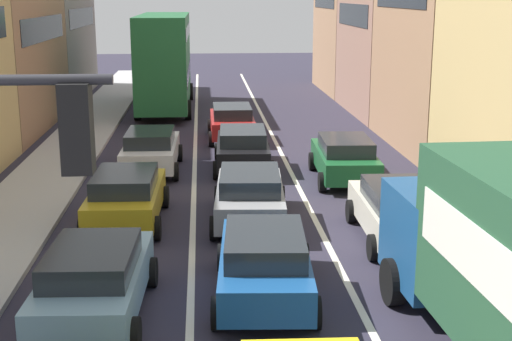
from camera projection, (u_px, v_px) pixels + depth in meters
The scene contains 14 objects.
sidewalk_left at pixel (59, 162), 26.65m from camera, with size 2.60×64.00×0.14m, color #ABABAB.
lane_stripe_left at pixel (195, 162), 27.04m from camera, with size 0.16×60.00×0.01m, color silver.
lane_stripe_right at pixel (285, 160), 27.29m from camera, with size 0.16×60.00×0.01m, color silver.
building_row_right at pixel (483, 8), 28.80m from camera, with size 7.20×43.90×14.25m.
sedan_centre_lane_second at pixel (265, 262), 14.78m from camera, with size 2.29×4.41×1.49m.
wagon_left_lane_second at pixel (94, 279), 13.89m from camera, with size 2.21×4.37×1.49m.
hatchback_centre_lane_third at pixel (250, 195), 19.67m from camera, with size 2.28×4.40×1.49m.
sedan_left_lane_third at pixel (126, 196), 19.60m from camera, with size 2.16×4.35×1.49m.
coupe_centre_lane_fourth at pixel (243, 148), 25.72m from camera, with size 2.20×4.37×1.49m.
sedan_left_lane_fourth at pixel (151, 149), 25.43m from camera, with size 2.13×4.34×1.49m.
sedan_centre_lane_fifth at pixel (232, 121), 30.97m from camera, with size 2.07×4.30×1.49m.
sedan_right_lane_behind_truck at pixel (398, 210), 18.30m from camera, with size 2.15×4.34×1.49m.
wagon_right_lane_far at pixel (345, 157), 24.17m from camera, with size 2.21×4.37×1.49m.
bus_mid_queue_primary at pixel (165, 57), 38.25m from camera, with size 2.82×10.51×5.06m.
Camera 1 is at (-1.40, -6.43, 6.16)m, focal length 50.58 mm.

